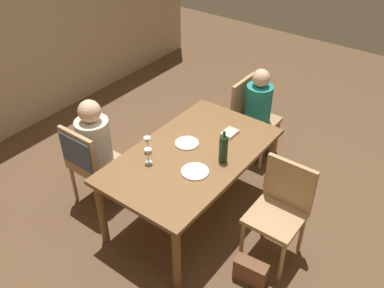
{
  "coord_description": "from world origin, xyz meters",
  "views": [
    {
      "loc": [
        -2.43,
        -1.81,
        3.04
      ],
      "look_at": [
        0.0,
        0.0,
        0.85
      ],
      "focal_mm": 39.45,
      "sensor_mm": 36.0,
      "label": 1
    }
  ],
  "objects": [
    {
      "name": "dining_table",
      "position": [
        0.0,
        0.0,
        0.66
      ],
      "size": [
        1.68,
        0.99,
        0.75
      ],
      "color": "brown",
      "rests_on": "ground_plane"
    },
    {
      "name": "wine_bottle_tall_green",
      "position": [
        0.07,
        -0.29,
        0.89
      ],
      "size": [
        0.08,
        0.08,
        0.31
      ],
      "color": "#19381E",
      "rests_on": "dining_table"
    },
    {
      "name": "handbag",
      "position": [
        -0.35,
        -0.87,
        0.11
      ],
      "size": [
        0.15,
        0.29,
        0.22
      ],
      "primitive_type": "cube",
      "rotation": [
        0.0,
        0.0,
        1.67
      ],
      "color": "brown",
      "rests_on": "ground_plane"
    },
    {
      "name": "wine_glass_near_left",
      "position": [
        -0.21,
        0.34,
        0.85
      ],
      "size": [
        0.07,
        0.07,
        0.15
      ],
      "color": "silver",
      "rests_on": "dining_table"
    },
    {
      "name": "dinner_plate_host",
      "position": [
        0.09,
        0.12,
        0.75
      ],
      "size": [
        0.22,
        0.22,
        0.01
      ],
      "primitive_type": "cylinder",
      "color": "silver",
      "rests_on": "dining_table"
    },
    {
      "name": "person_woman_host",
      "position": [
        -0.35,
        0.87,
        0.67
      ],
      "size": [
        0.37,
        0.32,
        1.16
      ],
      "rotation": [
        0.0,
        0.0,
        -1.57
      ],
      "color": "#33333D",
      "rests_on": "ground_plane"
    },
    {
      "name": "dinner_plate_guest_left",
      "position": [
        -0.2,
        -0.18,
        0.75
      ],
      "size": [
        0.24,
        0.24,
        0.01
      ],
      "primitive_type": "cylinder",
      "color": "white",
      "rests_on": "dining_table"
    },
    {
      "name": "rear_room_partition",
      "position": [
        0.0,
        2.69,
        1.35
      ],
      "size": [
        6.4,
        0.12,
        2.7
      ],
      "primitive_type": "cube",
      "color": "tan",
      "rests_on": "ground_plane"
    },
    {
      "name": "ground_plane",
      "position": [
        0.0,
        0.0,
        0.0
      ],
      "size": [
        10.0,
        10.0,
        0.0
      ],
      "primitive_type": "plane",
      "color": "brown"
    },
    {
      "name": "chair_near",
      "position": [
        0.09,
        -0.87,
        0.53
      ],
      "size": [
        0.44,
        0.44,
        0.92
      ],
      "rotation": [
        0.0,
        0.0,
        1.57
      ],
      "color": "tan",
      "rests_on": "ground_plane"
    },
    {
      "name": "chair_far_left",
      "position": [
        -0.5,
        0.87,
        0.59
      ],
      "size": [
        0.46,
        0.44,
        0.92
      ],
      "rotation": [
        0.0,
        0.0,
        -1.57
      ],
      "color": "tan",
      "rests_on": "ground_plane"
    },
    {
      "name": "folded_napkin",
      "position": [
        0.45,
        -0.11,
        0.76
      ],
      "size": [
        0.16,
        0.12,
        0.03
      ],
      "primitive_type": "cube",
      "rotation": [
        0.0,
        0.0,
        -0.02
      ],
      "color": "beige",
      "rests_on": "dining_table"
    },
    {
      "name": "person_man_bearded",
      "position": [
        1.22,
        -0.03,
        0.64
      ],
      "size": [
        0.29,
        0.33,
        1.1
      ],
      "rotation": [
        0.0,
        0.0,
        3.14
      ],
      "color": "#33333D",
      "rests_on": "ground_plane"
    },
    {
      "name": "wine_glass_centre",
      "position": [
        -0.34,
        0.22,
        0.85
      ],
      "size": [
        0.07,
        0.07,
        0.15
      ],
      "color": "silver",
      "rests_on": "dining_table"
    },
    {
      "name": "chair_right_end",
      "position": [
        1.22,
        0.09,
        0.53
      ],
      "size": [
        0.44,
        0.44,
        0.92
      ],
      "rotation": [
        0.0,
        0.0,
        3.14
      ],
      "color": "tan",
      "rests_on": "ground_plane"
    }
  ]
}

